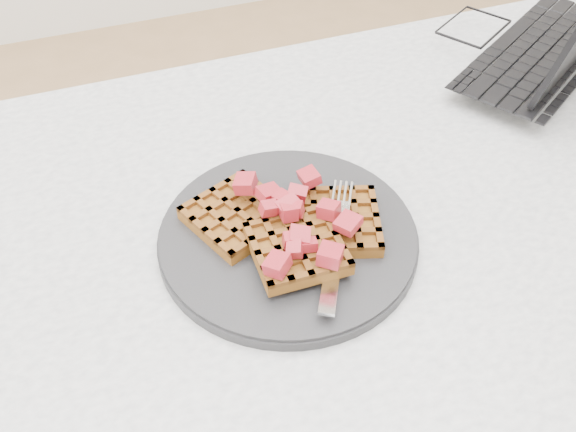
{
  "coord_description": "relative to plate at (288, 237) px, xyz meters",
  "views": [
    {
      "loc": [
        -0.28,
        -0.43,
        1.26
      ],
      "look_at": [
        -0.12,
        0.01,
        0.79
      ],
      "focal_mm": 40.0,
      "sensor_mm": 36.0,
      "label": 1
    }
  ],
  "objects": [
    {
      "name": "waffles",
      "position": [
        0.0,
        -0.0,
        0.02
      ],
      "size": [
        0.22,
        0.18,
        0.03
      ],
      "color": "brown",
      "rests_on": "plate"
    },
    {
      "name": "laptop",
      "position": [
        0.46,
        0.23,
        0.03
      ],
      "size": [
        0.42,
        0.39,
        0.24
      ],
      "rotation": [
        0.0,
        0.0,
        3.69
      ],
      "color": "black",
      "rests_on": "table"
    },
    {
      "name": "strawberry_pile",
      "position": [
        -0.0,
        -0.0,
        0.05
      ],
      "size": [
        0.15,
        0.15,
        0.02
      ],
      "primitive_type": null,
      "color": "maroon",
      "rests_on": "waffles"
    },
    {
      "name": "table",
      "position": [
        0.12,
        -0.01,
        -0.12
      ],
      "size": [
        1.2,
        0.8,
        0.75
      ],
      "color": "silver",
      "rests_on": "ground"
    },
    {
      "name": "plate",
      "position": [
        0.0,
        0.0,
        0.0
      ],
      "size": [
        0.28,
        0.28,
        0.02
      ],
      "primitive_type": "cylinder",
      "color": "black",
      "rests_on": "table"
    },
    {
      "name": "fork",
      "position": [
        0.04,
        -0.04,
        0.02
      ],
      "size": [
        0.11,
        0.17,
        0.02
      ],
      "primitive_type": null,
      "rotation": [
        0.0,
        0.0,
        -0.51
      ],
      "color": "silver",
      "rests_on": "plate"
    }
  ]
}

